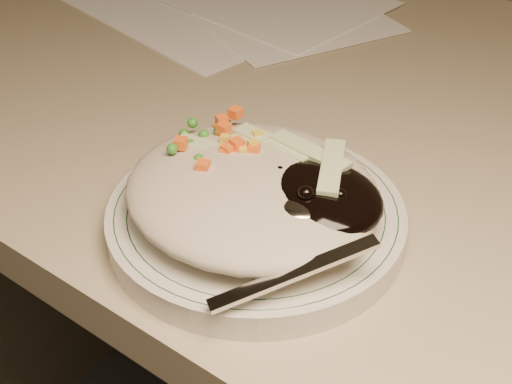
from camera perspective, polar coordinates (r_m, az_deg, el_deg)
The scene contains 5 objects.
desk at distance 0.80m, azimuth 16.82°, elevation -9.11°, with size 1.40×0.70×0.74m.
plate at distance 0.54m, azimuth 0.00°, elevation -2.22°, with size 0.23×0.23×0.02m, color silver.
plate_rim at distance 0.53m, azimuth 0.00°, elevation -1.38°, with size 0.21×0.21×0.00m.
meal at distance 0.52m, azimuth 0.32°, elevation 0.29°, with size 0.21×0.19×0.05m.
papers at distance 0.95m, azimuth -0.98°, elevation 14.88°, with size 0.42×0.36×0.00m.
Camera 1 is at (0.14, 0.82, 1.09)m, focal length 50.00 mm.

